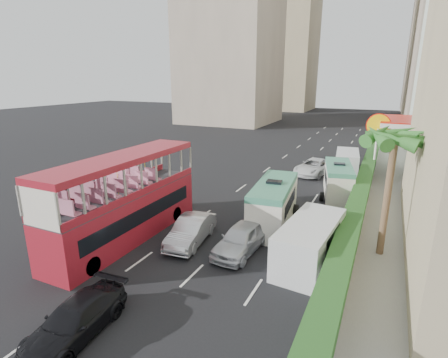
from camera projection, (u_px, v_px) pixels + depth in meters
The scene contains 17 objects.
ground_plane at pixel (218, 259), 18.64m from camera, with size 200.00×200.00×0.00m, color black.
double_decker_bus at pixel (125, 198), 20.38m from camera, with size 2.50×11.00×5.06m, color maroon.
car_silver_lane_a at pixel (191, 242), 20.51m from camera, with size 1.59×4.55×1.50m, color silver.
car_silver_lane_b at pixel (241, 251), 19.43m from camera, with size 1.86×4.61×1.57m, color silver.
car_black at pixel (78, 335), 13.14m from camera, with size 1.85×4.55×1.32m, color black.
van_asset at pixel (313, 174), 34.90m from camera, with size 2.51×5.45×1.52m, color silver.
minibus_near at pixel (273, 204), 22.60m from camera, with size 2.14×6.42×2.85m, color silver.
minibus_far at pixel (338, 180), 28.34m from camera, with size 1.93×5.80×2.57m, color silver.
panel_van_near at pixel (310, 243), 17.95m from camera, with size 2.27×5.68×2.27m, color silver.
panel_van_far at pixel (347, 162), 35.35m from camera, with size 2.13×5.32×2.13m, color silver.
sidewalk at pixel (399, 169), 36.66m from camera, with size 6.00×120.00×0.18m, color #99968C.
kerb_wall at pixel (363, 189), 28.08m from camera, with size 0.30×44.00×1.00m, color silver.
hedge at pixel (364, 179), 27.84m from camera, with size 1.10×44.00×0.70m, color #2D6626.
palm_tree at pixel (387, 197), 17.98m from camera, with size 0.36×0.36×6.40m, color brown.
shell_station at pixel (415, 148), 33.76m from camera, with size 6.50×8.00×5.50m, color silver.
tower_far_b at pixel (438, 37), 96.45m from camera, with size 14.00×14.00×40.00m, color tan.
tower_left_b at pixel (287, 27), 99.37m from camera, with size 16.00×16.00×46.00m, color tan.
Camera 1 is at (7.42, -14.96, 9.31)m, focal length 28.00 mm.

